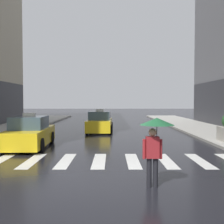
# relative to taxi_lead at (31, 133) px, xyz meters

# --- Properties ---
(ground_plane) EXTENTS (160.00, 160.00, 0.00)m
(ground_plane) POSITION_rel_taxi_lead_xyz_m (3.77, -6.19, -0.72)
(ground_plane) COLOR black
(crosswalk_markings) EXTENTS (11.30, 2.80, 0.01)m
(crosswalk_markings) POSITION_rel_taxi_lead_xyz_m (3.77, -3.19, -0.72)
(crosswalk_markings) COLOR silver
(crosswalk_markings) RESTS_ON ground
(taxi_lead) EXTENTS (2.06, 4.60, 1.80)m
(taxi_lead) POSITION_rel_taxi_lead_xyz_m (0.00, 0.00, 0.00)
(taxi_lead) COLOR yellow
(taxi_lead) RESTS_ON ground
(taxi_second) EXTENTS (2.03, 4.59, 1.80)m
(taxi_second) POSITION_rel_taxi_lead_xyz_m (3.33, 7.00, 0.00)
(taxi_second) COLOR yellow
(taxi_second) RESTS_ON ground
(pedestrian_with_umbrella) EXTENTS (0.96, 0.96, 1.94)m
(pedestrian_with_umbrella) POSITION_rel_taxi_lead_xyz_m (5.48, -6.51, 0.79)
(pedestrian_with_umbrella) COLOR black
(pedestrian_with_umbrella) RESTS_ON ground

